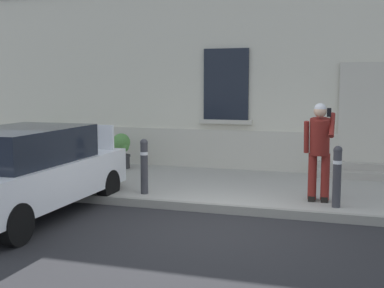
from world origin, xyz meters
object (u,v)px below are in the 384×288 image
at_px(planter_olive, 52,145).
at_px(bollard_far_left, 144,164).
at_px(hatchback_car_white, 26,170).
at_px(bollard_near_person, 337,174).
at_px(person_on_phone, 319,146).
at_px(planter_charcoal, 122,150).

bearing_deg(planter_olive, bollard_far_left, -36.48).
relative_size(hatchback_car_white, bollard_near_person, 3.90).
height_order(bollard_near_person, person_on_phone, person_on_phone).
bearing_deg(hatchback_car_white, bollard_near_person, 18.01).
bearing_deg(bollard_far_left, person_on_phone, 5.01).
relative_size(hatchback_car_white, person_on_phone, 2.34).
relative_size(bollard_near_person, planter_charcoal, 1.22).
bearing_deg(bollard_near_person, bollard_far_left, 180.00).
relative_size(bollard_far_left, person_on_phone, 0.60).
distance_m(hatchback_car_white, person_on_phone, 5.01).
relative_size(bollard_far_left, planter_olive, 1.22).
height_order(bollard_near_person, planter_charcoal, bollard_near_person).
bearing_deg(planter_charcoal, person_on_phone, -24.69).
bearing_deg(hatchback_car_white, bollard_far_left, 48.00).
height_order(person_on_phone, planter_olive, person_on_phone).
relative_size(bollard_near_person, person_on_phone, 0.60).
distance_m(person_on_phone, planter_olive, 7.47).
bearing_deg(bollard_far_left, planter_olive, 143.52).
bearing_deg(bollard_near_person, planter_charcoal, 154.12).
bearing_deg(planter_charcoal, planter_olive, 171.48).
xyz_separation_m(hatchback_car_white, planter_olive, (-2.38, 4.44, -0.18)).
bearing_deg(planter_charcoal, bollard_far_left, -56.37).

